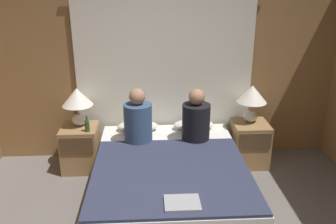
{
  "coord_description": "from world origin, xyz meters",
  "views": [
    {
      "loc": [
        -0.2,
        -2.4,
        2.31
      ],
      "look_at": [
        0.0,
        1.27,
        0.92
      ],
      "focal_mm": 38.0,
      "sensor_mm": 36.0,
      "label": 1
    }
  ],
  "objects_px": {
    "lamp_left": "(77,100)",
    "pillow_left": "(138,126)",
    "person_right_in_bed": "(196,120)",
    "nightstand_left": "(81,148)",
    "pillow_right": "(193,125)",
    "bed": "(170,180)",
    "laptop_on_bed": "(182,203)",
    "person_left_in_bed": "(138,120)",
    "lamp_right": "(252,97)",
    "nightstand_right": "(249,144)",
    "beer_bottle_on_left_stand": "(87,125)"
  },
  "relations": [
    {
      "from": "nightstand_right",
      "to": "lamp_right",
      "type": "height_order",
      "value": "lamp_right"
    },
    {
      "from": "person_right_in_bed",
      "to": "pillow_left",
      "type": "bearing_deg",
      "value": 154.46
    },
    {
      "from": "bed",
      "to": "nightstand_left",
      "type": "relative_size",
      "value": 3.61
    },
    {
      "from": "nightstand_left",
      "to": "nightstand_right",
      "type": "bearing_deg",
      "value": 0.0
    },
    {
      "from": "nightstand_left",
      "to": "nightstand_right",
      "type": "relative_size",
      "value": 1.0
    },
    {
      "from": "nightstand_right",
      "to": "lamp_left",
      "type": "xyz_separation_m",
      "value": [
        -2.17,
        0.07,
        0.62
      ]
    },
    {
      "from": "nightstand_left",
      "to": "person_right_in_bed",
      "type": "height_order",
      "value": "person_right_in_bed"
    },
    {
      "from": "person_right_in_bed",
      "to": "laptop_on_bed",
      "type": "xyz_separation_m",
      "value": [
        -0.28,
        -1.32,
        -0.23
      ]
    },
    {
      "from": "pillow_left",
      "to": "person_right_in_bed",
      "type": "bearing_deg",
      "value": -25.54
    },
    {
      "from": "person_left_in_bed",
      "to": "person_right_in_bed",
      "type": "xyz_separation_m",
      "value": [
        0.69,
        -0.0,
        -0.01
      ]
    },
    {
      "from": "pillow_left",
      "to": "beer_bottle_on_left_stand",
      "type": "bearing_deg",
      "value": -158.61
    },
    {
      "from": "lamp_left",
      "to": "nightstand_left",
      "type": "bearing_deg",
      "value": -90.0
    },
    {
      "from": "bed",
      "to": "lamp_left",
      "type": "bearing_deg",
      "value": 142.96
    },
    {
      "from": "bed",
      "to": "laptop_on_bed",
      "type": "distance_m",
      "value": 0.85
    },
    {
      "from": "nightstand_right",
      "to": "person_left_in_bed",
      "type": "bearing_deg",
      "value": -170.53
    },
    {
      "from": "nightstand_right",
      "to": "lamp_right",
      "type": "xyz_separation_m",
      "value": [
        0.0,
        0.07,
        0.62
      ]
    },
    {
      "from": "nightstand_right",
      "to": "person_right_in_bed",
      "type": "xyz_separation_m",
      "value": [
        -0.74,
        -0.24,
        0.45
      ]
    },
    {
      "from": "lamp_right",
      "to": "beer_bottle_on_left_stand",
      "type": "bearing_deg",
      "value": -174.25
    },
    {
      "from": "pillow_right",
      "to": "laptop_on_bed",
      "type": "bearing_deg",
      "value": -100.31
    },
    {
      "from": "bed",
      "to": "nightstand_right",
      "type": "distance_m",
      "value": 1.32
    },
    {
      "from": "nightstand_left",
      "to": "pillow_right",
      "type": "bearing_deg",
      "value": 3.88
    },
    {
      "from": "nightstand_left",
      "to": "lamp_right",
      "type": "xyz_separation_m",
      "value": [
        2.17,
        0.07,
        0.62
      ]
    },
    {
      "from": "person_right_in_bed",
      "to": "beer_bottle_on_left_stand",
      "type": "relative_size",
      "value": 3.23
    },
    {
      "from": "person_left_in_bed",
      "to": "person_right_in_bed",
      "type": "bearing_deg",
      "value": -0.0
    },
    {
      "from": "bed",
      "to": "person_left_in_bed",
      "type": "height_order",
      "value": "person_left_in_bed"
    },
    {
      "from": "lamp_left",
      "to": "pillow_left",
      "type": "height_order",
      "value": "lamp_left"
    },
    {
      "from": "beer_bottle_on_left_stand",
      "to": "laptop_on_bed",
      "type": "bearing_deg",
      "value": -54.44
    },
    {
      "from": "lamp_right",
      "to": "bed",
      "type": "bearing_deg",
      "value": -142.96
    },
    {
      "from": "lamp_right",
      "to": "person_right_in_bed",
      "type": "height_order",
      "value": "person_right_in_bed"
    },
    {
      "from": "pillow_right",
      "to": "laptop_on_bed",
      "type": "relative_size",
      "value": 1.68
    },
    {
      "from": "lamp_left",
      "to": "pillow_left",
      "type": "relative_size",
      "value": 0.93
    },
    {
      "from": "pillow_left",
      "to": "laptop_on_bed",
      "type": "bearing_deg",
      "value": -75.74
    },
    {
      "from": "lamp_right",
      "to": "laptop_on_bed",
      "type": "height_order",
      "value": "lamp_right"
    },
    {
      "from": "person_right_in_bed",
      "to": "nightstand_right",
      "type": "bearing_deg",
      "value": 17.78
    },
    {
      "from": "nightstand_right",
      "to": "lamp_right",
      "type": "bearing_deg",
      "value": 90.0
    },
    {
      "from": "nightstand_right",
      "to": "person_right_in_bed",
      "type": "height_order",
      "value": "person_right_in_bed"
    },
    {
      "from": "pillow_left",
      "to": "person_left_in_bed",
      "type": "distance_m",
      "value": 0.4
    },
    {
      "from": "bed",
      "to": "beer_bottle_on_left_stand",
      "type": "bearing_deg",
      "value": 147.27
    },
    {
      "from": "pillow_left",
      "to": "person_right_in_bed",
      "type": "xyz_separation_m",
      "value": [
        0.7,
        -0.34,
        0.21
      ]
    },
    {
      "from": "pillow_left",
      "to": "laptop_on_bed",
      "type": "height_order",
      "value": "pillow_left"
    },
    {
      "from": "laptop_on_bed",
      "to": "lamp_left",
      "type": "bearing_deg",
      "value": 125.18
    },
    {
      "from": "nightstand_left",
      "to": "laptop_on_bed",
      "type": "bearing_deg",
      "value": -53.61
    },
    {
      "from": "bed",
      "to": "person_left_in_bed",
      "type": "distance_m",
      "value": 0.8
    },
    {
      "from": "lamp_left",
      "to": "pillow_left",
      "type": "distance_m",
      "value": 0.82
    },
    {
      "from": "nightstand_right",
      "to": "beer_bottle_on_left_stand",
      "type": "distance_m",
      "value": 2.08
    },
    {
      "from": "lamp_left",
      "to": "bed",
      "type": "bearing_deg",
      "value": -37.04
    },
    {
      "from": "nightstand_left",
      "to": "bed",
      "type": "bearing_deg",
      "value": -34.58
    },
    {
      "from": "nightstand_left",
      "to": "person_left_in_bed",
      "type": "bearing_deg",
      "value": -17.74
    },
    {
      "from": "nightstand_left",
      "to": "pillow_left",
      "type": "height_order",
      "value": "pillow_left"
    },
    {
      "from": "nightstand_right",
      "to": "bed",
      "type": "bearing_deg",
      "value": -145.42
    }
  ]
}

